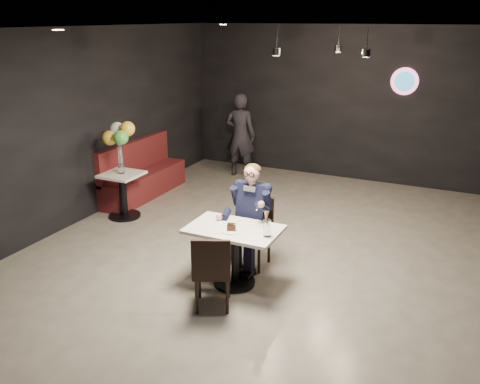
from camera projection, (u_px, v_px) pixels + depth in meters
The scene contains 17 objects.
floor at pixel (273, 275), 6.51m from camera, with size 9.00×9.00×0.00m, color gray.
wall_sign at pixel (405, 81), 9.36m from camera, with size 0.50×0.06×0.50m, color pink, non-canonical shape.
pendant_lights at pixel (328, 35), 7.28m from camera, with size 1.40×1.20×0.36m, color black.
main_table at pixel (234, 256), 6.17m from camera, with size 1.10×0.70×0.75m, color white.
chair_far at pixel (252, 233), 6.61m from camera, with size 0.42×0.46×0.92m, color black.
chair_near at pixel (213, 269), 5.67m from camera, with size 0.42×0.46×0.92m, color black.
seated_man at pixel (252, 215), 6.53m from camera, with size 0.60×0.80×1.44m, color black.
dessert_plate at pixel (232, 231), 5.95m from camera, with size 0.25×0.25×0.01m, color white.
cake_slice at pixel (231, 227), 5.95m from camera, with size 0.10×0.08×0.07m, color black.
mint_leaf at pixel (236, 224), 5.91m from camera, with size 0.06×0.04×0.01m, color green.
sundae_glass at pixel (267, 228), 5.79m from camera, with size 0.09×0.09×0.20m, color silver.
wafer_cone at pixel (266, 217), 5.74m from camera, with size 0.06×0.06×0.12m, color tan.
booth_bench at pixel (144, 169), 9.20m from camera, with size 0.51×2.03×1.01m, color #440E18.
side_table at pixel (123, 195), 8.27m from camera, with size 0.59×0.59×0.74m, color white.
balloon_vase at pixel (121, 169), 8.12m from camera, with size 0.10×0.10×0.16m, color silver.
balloon_bunch at pixel (119, 143), 7.98m from camera, with size 0.43×0.43×0.70m, color yellow.
passerby at pixel (240, 135), 10.30m from camera, with size 0.62×0.41×1.71m, color black.
Camera 1 is at (2.08, -5.43, 3.14)m, focal length 38.00 mm.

